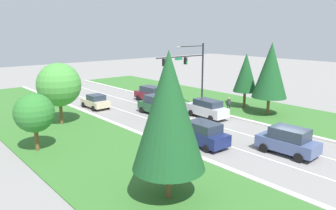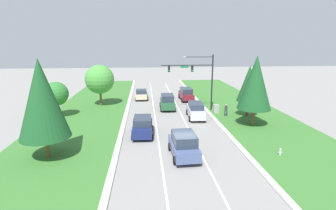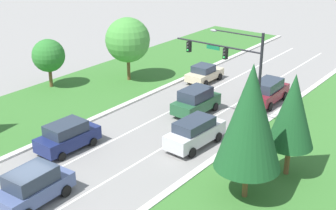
# 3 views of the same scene
# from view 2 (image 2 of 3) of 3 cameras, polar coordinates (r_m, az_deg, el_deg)

# --- Properties ---
(ground_plane) EXTENTS (160.00, 160.00, 0.00)m
(ground_plane) POSITION_cam_2_polar(r_m,az_deg,el_deg) (22.93, 2.99, -11.14)
(ground_plane) COLOR gray
(curb_strip_right) EXTENTS (0.50, 90.00, 0.15)m
(curb_strip_right) POSITION_cam_2_polar(r_m,az_deg,el_deg) (24.29, 16.52, -10.05)
(curb_strip_right) COLOR beige
(curb_strip_right) RESTS_ON ground_plane
(curb_strip_left) EXTENTS (0.50, 90.00, 0.15)m
(curb_strip_left) POSITION_cam_2_polar(r_m,az_deg,el_deg) (22.85, -11.46, -11.29)
(curb_strip_left) COLOR beige
(curb_strip_left) RESTS_ON ground_plane
(grass_verge_right) EXTENTS (10.00, 90.00, 0.08)m
(grass_verge_right) POSITION_cam_2_polar(r_m,az_deg,el_deg) (26.63, 27.22, -9.00)
(grass_verge_right) COLOR #38702D
(grass_verge_right) RESTS_ON ground_plane
(grass_verge_left) EXTENTS (10.00, 90.00, 0.08)m
(grass_verge_left) POSITION_cam_2_polar(r_m,az_deg,el_deg) (24.05, -24.22, -11.07)
(grass_verge_left) COLOR #38702D
(grass_verge_left) RESTS_ON ground_plane
(lane_stripe_inner_left) EXTENTS (0.14, 81.00, 0.01)m
(lane_stripe_inner_left) POSITION_cam_2_polar(r_m,az_deg,el_deg) (22.76, -1.59, -11.31)
(lane_stripe_inner_left) COLOR white
(lane_stripe_inner_left) RESTS_ON ground_plane
(lane_stripe_inner_right) EXTENTS (0.14, 81.00, 0.01)m
(lane_stripe_inner_right) POSITION_cam_2_polar(r_m,az_deg,el_deg) (23.23, 7.48, -10.89)
(lane_stripe_inner_right) COLOR white
(lane_stripe_inner_right) RESTS_ON ground_plane
(traffic_signal_mast) EXTENTS (7.21, 0.41, 7.89)m
(traffic_signal_mast) POSITION_cam_2_polar(r_m,az_deg,el_deg) (36.60, 6.53, 6.70)
(traffic_signal_mast) COLOR black
(traffic_signal_mast) RESTS_ON ground_plane
(silver_suv) EXTENTS (2.26, 5.09, 2.03)m
(silver_suv) POSITION_cam_2_polar(r_m,az_deg,el_deg) (33.76, 6.04, -1.11)
(silver_suv) COLOR silver
(silver_suv) RESTS_ON ground_plane
(navy_suv) EXTENTS (2.30, 4.58, 2.00)m
(navy_suv) POSITION_cam_2_polar(r_m,az_deg,el_deg) (27.58, -5.56, -4.59)
(navy_suv) COLOR navy
(navy_suv) RESTS_ON ground_plane
(slate_blue_suv) EXTENTS (2.39, 4.63, 2.12)m
(slate_blue_suv) POSITION_cam_2_polar(r_m,az_deg,el_deg) (22.50, 3.46, -8.65)
(slate_blue_suv) COLOR #475684
(slate_blue_suv) RESTS_ON ground_plane
(burgundy_suv) EXTENTS (2.19, 4.96, 2.07)m
(burgundy_suv) POSITION_cam_2_polar(r_m,az_deg,el_deg) (44.00, 3.97, 2.42)
(burgundy_suv) COLOR maroon
(burgundy_suv) RESTS_ON ground_plane
(champagne_sedan) EXTENTS (2.14, 4.19, 1.71)m
(champagne_sedan) POSITION_cam_2_polar(r_m,az_deg,el_deg) (44.87, -5.81, 2.32)
(champagne_sedan) COLOR beige
(champagne_sedan) RESTS_ON ground_plane
(forest_suv) EXTENTS (2.24, 4.57, 2.17)m
(forest_suv) POSITION_cam_2_polar(r_m,az_deg,el_deg) (38.01, -0.15, 0.71)
(forest_suv) COLOR #235633
(forest_suv) RESTS_ON ground_plane
(utility_cabinet) EXTENTS (0.70, 0.60, 1.20)m
(utility_cabinet) POSITION_cam_2_polar(r_m,az_deg,el_deg) (36.55, 10.43, -0.85)
(utility_cabinet) COLOR #9E9E99
(utility_cabinet) RESTS_ON ground_plane
(pedestrian) EXTENTS (0.43, 0.33, 1.69)m
(pedestrian) POSITION_cam_2_polar(r_m,az_deg,el_deg) (35.10, 12.51, -0.99)
(pedestrian) COLOR #232842
(pedestrian) RESTS_ON ground_plane
(fire_hydrant) EXTENTS (0.34, 0.20, 0.70)m
(fire_hydrant) POSITION_cam_2_polar(r_m,az_deg,el_deg) (24.87, 23.23, -9.39)
(fire_hydrant) COLOR #B7B7BC
(fire_hydrant) RESTS_ON ground_plane
(conifer_near_right_tree) EXTENTS (3.80, 3.80, 8.13)m
(conifer_near_right_tree) POSITION_cam_2_polar(r_m,az_deg,el_deg) (31.26, 18.50, 4.62)
(conifer_near_right_tree) COLOR brown
(conifer_near_right_tree) RESTS_ON ground_plane
(oak_near_left_tree) EXTENTS (4.33, 4.33, 6.27)m
(oak_near_left_tree) POSITION_cam_2_polar(r_m,az_deg,el_deg) (40.72, -14.66, 5.43)
(oak_near_left_tree) COLOR brown
(oak_near_left_tree) RESTS_ON ground_plane
(conifer_far_right_tree) EXTENTS (2.89, 2.89, 6.70)m
(conifer_far_right_tree) POSITION_cam_2_polar(r_m,az_deg,el_deg) (35.20, 17.21, 4.48)
(conifer_far_right_tree) COLOR brown
(conifer_far_right_tree) RESTS_ON ground_plane
(oak_far_left_tree) EXTENTS (3.07, 3.07, 4.68)m
(oak_far_left_tree) POSITION_cam_2_polar(r_m,az_deg,el_deg) (36.20, -23.18, 2.22)
(oak_far_left_tree) COLOR brown
(oak_far_left_tree) RESTS_ON ground_plane
(conifer_mid_left_tree) EXTENTS (4.07, 4.07, 8.40)m
(conifer_mid_left_tree) POSITION_cam_2_polar(r_m,az_deg,el_deg) (23.32, -25.77, 1.21)
(conifer_mid_left_tree) COLOR brown
(conifer_mid_left_tree) RESTS_ON ground_plane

